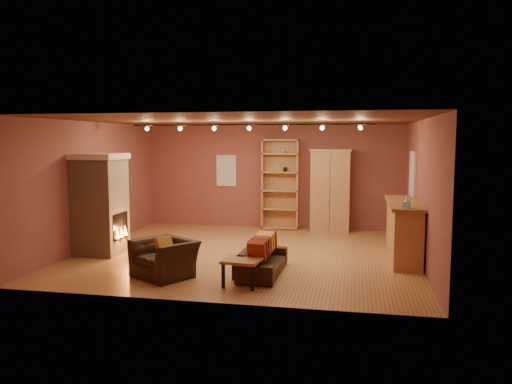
% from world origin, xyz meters
% --- Properties ---
extents(floor, '(7.00, 7.00, 0.00)m').
position_xyz_m(floor, '(0.00, 0.00, 0.00)').
color(floor, brown).
rests_on(floor, ground).
extents(ceiling, '(7.00, 7.00, 0.00)m').
position_xyz_m(ceiling, '(0.00, 0.00, 2.80)').
color(ceiling, '#5B2F1C').
rests_on(ceiling, back_wall).
extents(back_wall, '(7.00, 0.02, 2.80)m').
position_xyz_m(back_wall, '(0.00, 3.25, 1.40)').
color(back_wall, brown).
rests_on(back_wall, floor).
extents(left_wall, '(0.02, 6.50, 2.80)m').
position_xyz_m(left_wall, '(-3.50, 0.00, 1.40)').
color(left_wall, brown).
rests_on(left_wall, floor).
extents(right_wall, '(0.02, 6.50, 2.80)m').
position_xyz_m(right_wall, '(3.50, 0.00, 1.40)').
color(right_wall, brown).
rests_on(right_wall, floor).
extents(fireplace, '(1.01, 0.98, 2.12)m').
position_xyz_m(fireplace, '(-3.04, -0.60, 1.06)').
color(fireplace, tan).
rests_on(fireplace, floor).
extents(back_window, '(0.56, 0.04, 0.86)m').
position_xyz_m(back_window, '(-1.30, 3.23, 1.55)').
color(back_window, silver).
rests_on(back_window, back_wall).
extents(bookcase, '(0.99, 0.38, 2.42)m').
position_xyz_m(bookcase, '(0.24, 3.12, 1.23)').
color(bookcase, tan).
rests_on(bookcase, floor).
extents(armoire, '(1.07, 0.61, 2.16)m').
position_xyz_m(armoire, '(1.58, 2.98, 1.09)').
color(armoire, tan).
rests_on(armoire, floor).
extents(bar_counter, '(0.65, 2.44, 1.17)m').
position_xyz_m(bar_counter, '(3.20, 0.19, 0.59)').
color(bar_counter, tan).
rests_on(bar_counter, floor).
extents(tissue_box, '(0.16, 0.16, 0.22)m').
position_xyz_m(tissue_box, '(3.15, -0.78, 1.26)').
color(tissue_box, '#85B2D4').
rests_on(tissue_box, bar_counter).
extents(right_window, '(0.05, 0.90, 1.00)m').
position_xyz_m(right_window, '(3.47, 1.40, 1.65)').
color(right_window, silver).
rests_on(right_window, right_wall).
extents(loveseat, '(0.51, 1.67, 0.72)m').
position_xyz_m(loveseat, '(0.62, -1.52, 0.35)').
color(loveseat, black).
rests_on(loveseat, floor).
extents(armchair, '(1.20, 1.08, 0.88)m').
position_xyz_m(armchair, '(-1.04, -2.05, 0.44)').
color(armchair, black).
rests_on(armchair, floor).
extents(coffee_table, '(0.65, 0.65, 0.45)m').
position_xyz_m(coffee_table, '(0.42, -2.29, 0.38)').
color(coffee_table, '#9A6938').
rests_on(coffee_table, floor).
extents(track_rail, '(5.20, 0.09, 0.13)m').
position_xyz_m(track_rail, '(0.00, 0.20, 2.68)').
color(track_rail, black).
rests_on(track_rail, ceiling).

